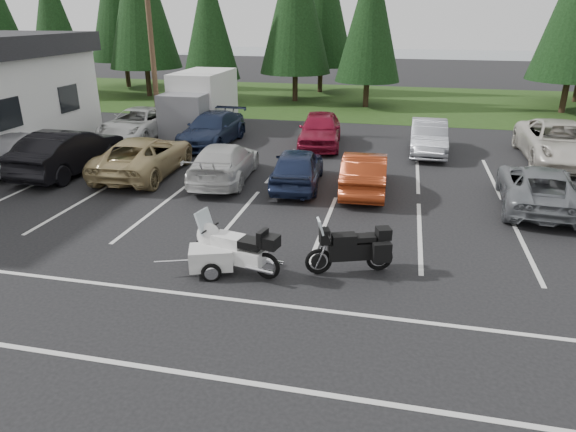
{
  "coord_description": "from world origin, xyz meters",
  "views": [
    {
      "loc": [
        2.48,
        -12.63,
        5.79
      ],
      "look_at": [
        -0.25,
        -0.5,
        0.83
      ],
      "focal_mm": 32.0,
      "sensor_mm": 36.0,
      "label": 1
    }
  ],
  "objects_px": {
    "car_far_3": "(428,137)",
    "car_far_0": "(138,123)",
    "box_truck": "(197,102)",
    "car_far_2": "(320,129)",
    "car_near_6": "(538,187)",
    "utility_pole": "(151,36)",
    "car_far_1": "(212,129)",
    "car_near_0": "(20,149)",
    "cargo_trailer": "(211,260)",
    "car_near_1": "(69,151)",
    "car_far_4": "(559,142)",
    "car_near_4": "(297,167)",
    "touring_motorcycle": "(234,244)",
    "car_near_2": "(144,156)",
    "car_near_3": "(224,162)",
    "car_near_5": "(365,172)",
    "adventure_motorcycle": "(350,245)"
  },
  "relations": [
    {
      "from": "car_near_5",
      "to": "car_far_3",
      "type": "height_order",
      "value": "car_far_3"
    },
    {
      "from": "utility_pole",
      "to": "car_far_1",
      "type": "xyz_separation_m",
      "value": [
        3.84,
        -2.29,
        -3.98
      ]
    },
    {
      "from": "car_near_6",
      "to": "car_far_1",
      "type": "bearing_deg",
      "value": -18.77
    },
    {
      "from": "cargo_trailer",
      "to": "adventure_motorcycle",
      "type": "distance_m",
      "value": 3.29
    },
    {
      "from": "car_near_3",
      "to": "car_far_3",
      "type": "height_order",
      "value": "car_far_3"
    },
    {
      "from": "car_near_1",
      "to": "car_far_0",
      "type": "xyz_separation_m",
      "value": [
        -0.3,
        5.98,
        -0.13
      ]
    },
    {
      "from": "box_truck",
      "to": "car_near_4",
      "type": "bearing_deg",
      "value": -49.08
    },
    {
      "from": "utility_pole",
      "to": "car_far_0",
      "type": "xyz_separation_m",
      "value": [
        -0.19,
        -1.86,
        -3.99
      ]
    },
    {
      "from": "car_far_3",
      "to": "car_near_5",
      "type": "bearing_deg",
      "value": -111.21
    },
    {
      "from": "touring_motorcycle",
      "to": "car_near_2",
      "type": "bearing_deg",
      "value": 143.03
    },
    {
      "from": "car_near_3",
      "to": "car_near_6",
      "type": "distance_m",
      "value": 10.59
    },
    {
      "from": "touring_motorcycle",
      "to": "utility_pole",
      "type": "bearing_deg",
      "value": 134.44
    },
    {
      "from": "car_near_3",
      "to": "cargo_trailer",
      "type": "height_order",
      "value": "car_near_3"
    },
    {
      "from": "car_near_6",
      "to": "car_far_3",
      "type": "bearing_deg",
      "value": -57.95
    },
    {
      "from": "car_near_3",
      "to": "car_far_3",
      "type": "distance_m",
      "value": 9.35
    },
    {
      "from": "utility_pole",
      "to": "touring_motorcycle",
      "type": "relative_size",
      "value": 3.43
    },
    {
      "from": "car_near_0",
      "to": "cargo_trailer",
      "type": "relative_size",
      "value": 3.02
    },
    {
      "from": "car_far_2",
      "to": "car_near_6",
      "type": "bearing_deg",
      "value": -44.49
    },
    {
      "from": "car_near_2",
      "to": "car_far_2",
      "type": "relative_size",
      "value": 1.14
    },
    {
      "from": "cargo_trailer",
      "to": "car_near_6",
      "type": "bearing_deg",
      "value": 18.22
    },
    {
      "from": "car_far_3",
      "to": "car_far_4",
      "type": "height_order",
      "value": "car_far_4"
    },
    {
      "from": "car_far_0",
      "to": "car_far_3",
      "type": "distance_m",
      "value": 13.82
    },
    {
      "from": "box_truck",
      "to": "car_far_1",
      "type": "height_order",
      "value": "box_truck"
    },
    {
      "from": "car_near_6",
      "to": "car_far_4",
      "type": "xyz_separation_m",
      "value": [
        2.0,
        5.92,
        0.14
      ]
    },
    {
      "from": "box_truck",
      "to": "car_near_5",
      "type": "relative_size",
      "value": 1.34
    },
    {
      "from": "car_near_1",
      "to": "car_near_5",
      "type": "distance_m",
      "value": 11.23
    },
    {
      "from": "car_far_0",
      "to": "car_near_1",
      "type": "bearing_deg",
      "value": -87.31
    },
    {
      "from": "box_truck",
      "to": "car_far_0",
      "type": "xyz_separation_m",
      "value": [
        -2.19,
        -2.36,
        -0.74
      ]
    },
    {
      "from": "car_near_1",
      "to": "car_far_4",
      "type": "relative_size",
      "value": 0.87
    },
    {
      "from": "car_near_3",
      "to": "car_near_4",
      "type": "distance_m",
      "value": 2.75
    },
    {
      "from": "touring_motorcycle",
      "to": "cargo_trailer",
      "type": "relative_size",
      "value": 1.79
    },
    {
      "from": "car_far_2",
      "to": "car_far_4",
      "type": "bearing_deg",
      "value": -8.6
    },
    {
      "from": "box_truck",
      "to": "car_far_4",
      "type": "height_order",
      "value": "box_truck"
    },
    {
      "from": "box_truck",
      "to": "car_far_2",
      "type": "relative_size",
      "value": 1.22
    },
    {
      "from": "car_near_4",
      "to": "touring_motorcycle",
      "type": "relative_size",
      "value": 1.57
    },
    {
      "from": "car_near_4",
      "to": "car_near_0",
      "type": "bearing_deg",
      "value": -4.33
    },
    {
      "from": "car_near_4",
      "to": "car_near_5",
      "type": "bearing_deg",
      "value": 174.48
    },
    {
      "from": "box_truck",
      "to": "car_far_3",
      "type": "distance_m",
      "value": 11.87
    },
    {
      "from": "car_near_1",
      "to": "car_far_4",
      "type": "xyz_separation_m",
      "value": [
        18.7,
        5.8,
        -0.03
      ]
    },
    {
      "from": "car_far_1",
      "to": "touring_motorcycle",
      "type": "relative_size",
      "value": 1.88
    },
    {
      "from": "car_far_2",
      "to": "car_far_4",
      "type": "distance_m",
      "value": 10.02
    },
    {
      "from": "car_far_3",
      "to": "car_far_0",
      "type": "bearing_deg",
      "value": -179.35
    },
    {
      "from": "car_near_1",
      "to": "car_near_2",
      "type": "distance_m",
      "value": 2.95
    },
    {
      "from": "car_near_1",
      "to": "car_near_2",
      "type": "relative_size",
      "value": 0.98
    },
    {
      "from": "car_near_1",
      "to": "car_near_4",
      "type": "height_order",
      "value": "car_near_1"
    },
    {
      "from": "car_near_3",
      "to": "car_near_2",
      "type": "bearing_deg",
      "value": -6.15
    },
    {
      "from": "utility_pole",
      "to": "car_far_2",
      "type": "distance_m",
      "value": 9.76
    },
    {
      "from": "touring_motorcycle",
      "to": "cargo_trailer",
      "type": "xyz_separation_m",
      "value": [
        -0.52,
        -0.2,
        -0.39
      ]
    },
    {
      "from": "adventure_motorcycle",
      "to": "car_near_2",
      "type": "bearing_deg",
      "value": 123.81
    },
    {
      "from": "utility_pole",
      "to": "cargo_trailer",
      "type": "height_order",
      "value": "utility_pole"
    }
  ]
}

